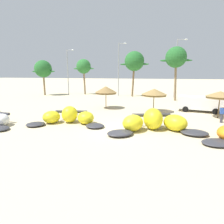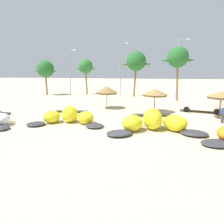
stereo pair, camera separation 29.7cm
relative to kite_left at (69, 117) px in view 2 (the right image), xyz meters
The scene contains 15 objects.
ground_plane 5.30m from the kite_left, ahead, with size 260.00×260.00×0.00m, color beige.
kite_left is the anchor object (origin of this frame).
kite_left_of_center 7.78m from the kite_left, ahead, with size 7.86×4.70×1.77m.
beach_umbrella_near_van 8.49m from the kite_left, 80.02° to the left, with size 2.84×2.84×2.91m.
beach_umbrella_middle 10.59m from the kite_left, 43.25° to the left, with size 2.97×2.97×2.80m.
beach_umbrella_near_palms 15.31m from the kite_left, 20.95° to the left, with size 2.75×2.75×2.81m.
parked_car_second 15.63m from the kite_left, 33.68° to the left, with size 5.46×3.00×1.84m.
person_near_kites 14.39m from the kite_left, 14.15° to the left, with size 0.36×0.24×1.62m.
palm_leftmost 25.00m from the kite_left, 127.05° to the left, with size 5.19×3.46×7.11m.
palm_left 24.67m from the kite_left, 107.71° to the left, with size 4.55×3.03×7.43m.
palm_left_of_gap 22.71m from the kite_left, 80.70° to the left, with size 5.58×3.72×8.63m.
palm_center_left 21.58m from the kite_left, 58.64° to the left, with size 5.05×3.36×8.76m.
lamppost_west 25.37m from the kite_left, 115.36° to the left, with size 1.72×0.24×9.39m.
lamppost_west_center 22.48m from the kite_left, 88.68° to the left, with size 1.61×0.24×10.25m.
lamppost_east_center 24.63m from the kite_left, 62.15° to the left, with size 1.78×0.24×10.49m.
Camera 2 is at (2.86, -15.00, 4.67)m, focal length 30.40 mm.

